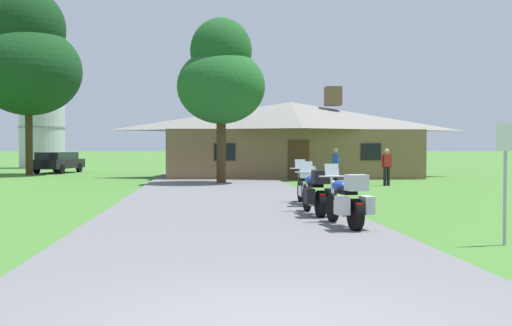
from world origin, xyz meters
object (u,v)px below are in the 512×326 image
(bystander_blue_shirt_near_lodge, at_px, (336,163))
(motorcycle_blue_second_in_row, at_px, (316,193))
(tree_left_far, at_px, (28,58))
(parked_black_suv_far_left, at_px, (58,161))
(motorcycle_blue_nearest_to_camera, at_px, (347,201))
(motorcycle_green_farthest_in_row, at_px, (305,185))
(metal_silo_distant, at_px, (42,122))
(bystander_red_shirt_beside_signpost, at_px, (387,165))
(metal_signpost_roadside, at_px, (505,169))
(tree_by_lodge_front, at_px, (221,76))

(bystander_blue_shirt_near_lodge, bearing_deg, motorcycle_blue_second_in_row, -27.44)
(tree_left_far, height_order, parked_black_suv_far_left, tree_left_far)
(motorcycle_blue_nearest_to_camera, bearing_deg, motorcycle_blue_second_in_row, 88.96)
(motorcycle_green_farthest_in_row, bearing_deg, metal_silo_distant, 115.70)
(motorcycle_blue_nearest_to_camera, height_order, tree_left_far, tree_left_far)
(bystander_red_shirt_beside_signpost, distance_m, metal_signpost_roadside, 16.91)
(bystander_blue_shirt_near_lodge, height_order, tree_left_far, tree_left_far)
(metal_silo_distant, bearing_deg, bystander_blue_shirt_near_lodge, -47.90)
(motorcycle_green_farthest_in_row, height_order, tree_by_lodge_front, tree_by_lodge_front)
(parked_black_suv_far_left, bearing_deg, tree_by_lodge_front, -40.13)
(bystander_red_shirt_beside_signpost, relative_size, tree_left_far, 0.15)
(bystander_blue_shirt_near_lodge, relative_size, metal_signpost_roadside, 0.79)
(motorcycle_blue_second_in_row, xyz_separation_m, motorcycle_green_farthest_in_row, (0.20, 2.92, 0.01))
(motorcycle_green_farthest_in_row, bearing_deg, bystander_blue_shirt_near_lodge, 74.82)
(bystander_red_shirt_beside_signpost, bearing_deg, motorcycle_blue_nearest_to_camera, -124.78)
(bystander_red_shirt_beside_signpost, relative_size, tree_by_lodge_front, 0.21)
(tree_left_far, bearing_deg, metal_silo_distant, 101.13)
(motorcycle_blue_second_in_row, xyz_separation_m, bystander_red_shirt_beside_signpost, (5.42, 12.12, 0.32))
(motorcycle_green_farthest_in_row, height_order, bystander_red_shirt_beside_signpost, bystander_red_shirt_beside_signpost)
(motorcycle_blue_nearest_to_camera, distance_m, parked_black_suv_far_left, 32.51)
(bystander_red_shirt_beside_signpost, height_order, parked_black_suv_far_left, bystander_red_shirt_beside_signpost)
(tree_by_lodge_front, bearing_deg, parked_black_suv_far_left, 127.99)
(motorcycle_blue_nearest_to_camera, height_order, metal_signpost_roadside, metal_signpost_roadside)
(tree_left_far, xyz_separation_m, metal_silo_distant, (-2.73, 13.91, -3.35))
(motorcycle_green_farthest_in_row, relative_size, metal_silo_distant, 0.27)
(motorcycle_blue_nearest_to_camera, distance_m, bystander_blue_shirt_near_lodge, 18.67)
(motorcycle_blue_second_in_row, relative_size, motorcycle_green_farthest_in_row, 1.00)
(motorcycle_blue_second_in_row, bearing_deg, bystander_blue_shirt_near_lodge, 72.82)
(motorcycle_green_farthest_in_row, xyz_separation_m, bystander_red_shirt_beside_signpost, (5.21, 9.21, 0.31))
(motorcycle_green_farthest_in_row, xyz_separation_m, tree_left_far, (-13.70, 21.40, 6.59))
(motorcycle_blue_nearest_to_camera, height_order, tree_by_lodge_front, tree_by_lodge_front)
(motorcycle_blue_second_in_row, xyz_separation_m, parked_black_suv_far_left, (-12.49, 27.55, 0.17))
(bystander_blue_shirt_near_lodge, xyz_separation_m, parked_black_suv_far_left, (-16.41, 11.62, -0.17))
(bystander_blue_shirt_near_lodge, relative_size, tree_left_far, 0.15)
(motorcycle_blue_second_in_row, height_order, metal_signpost_roadside, metal_signpost_roadside)
(metal_signpost_roadside, distance_m, metal_silo_distant, 46.77)
(motorcycle_blue_second_in_row, bearing_deg, tree_by_lodge_front, 94.45)
(tree_by_lodge_front, relative_size, metal_silo_distant, 1.00)
(metal_signpost_roadside, xyz_separation_m, metal_silo_distant, (-18.78, 42.76, 2.52))
(metal_signpost_roadside, relative_size, tree_left_far, 0.19)
(tree_by_lodge_front, height_order, parked_black_suv_far_left, tree_by_lodge_front)
(metal_silo_distant, bearing_deg, tree_by_lodge_front, -59.42)
(bystander_blue_shirt_near_lodge, bearing_deg, parked_black_suv_far_left, -138.95)
(bystander_red_shirt_beside_signpost, distance_m, tree_left_far, 23.36)
(motorcycle_blue_second_in_row, bearing_deg, metal_silo_distant, 109.63)
(bystander_blue_shirt_near_lodge, relative_size, bystander_red_shirt_beside_signpost, 1.01)
(motorcycle_blue_second_in_row, relative_size, metal_signpost_roadside, 0.97)
(tree_left_far, relative_size, metal_silo_distant, 1.48)
(metal_silo_distant, distance_m, parked_black_suv_far_left, 11.72)
(motorcycle_blue_nearest_to_camera, xyz_separation_m, motorcycle_blue_second_in_row, (-0.23, 2.37, 0.00))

